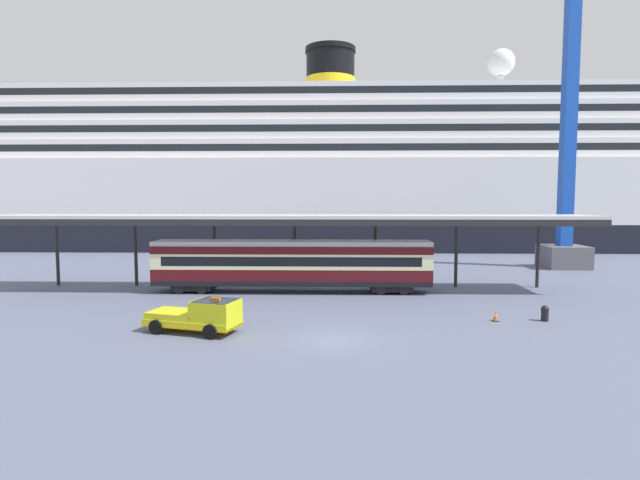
{
  "coord_description": "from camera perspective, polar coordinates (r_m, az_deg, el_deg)",
  "views": [
    {
      "loc": [
        -0.07,
        -25.81,
        7.34
      ],
      "look_at": [
        -1.0,
        9.59,
        4.5
      ],
      "focal_mm": 28.17,
      "sensor_mm": 36.0,
      "label": 1
    }
  ],
  "objects": [
    {
      "name": "ground_plane",
      "position": [
        26.83,
        1.63,
        -11.29
      ],
      "size": [
        400.0,
        400.0,
        0.0
      ],
      "primitive_type": "plane",
      "color": "slate"
    },
    {
      "name": "cruise_ship",
      "position": [
        85.9,
        -9.03,
        7.09
      ],
      "size": [
        153.55,
        31.22,
        32.14
      ],
      "color": "black",
      "rests_on": "ground"
    },
    {
      "name": "platform_canopy",
      "position": [
        40.11,
        -3.17,
        2.42
      ],
      "size": [
        47.61,
        5.08,
        6.13
      ],
      "color": "silver",
      "rests_on": "ground"
    },
    {
      "name": "train_carriage",
      "position": [
        39.96,
        -3.19,
        -2.66
      ],
      "size": [
        21.84,
        2.81,
        4.11
      ],
      "color": "black",
      "rests_on": "ground"
    },
    {
      "name": "service_truck",
      "position": [
        28.74,
        -13.39,
        -8.3
      ],
      "size": [
        5.55,
        3.36,
        2.02
      ],
      "color": "yellow",
      "rests_on": "ground"
    },
    {
      "name": "traffic_cone_near",
      "position": [
        32.92,
        -11.29,
        -7.83
      ],
      "size": [
        0.36,
        0.36,
        0.64
      ],
      "color": "black",
      "rests_on": "ground"
    },
    {
      "name": "traffic_cone_mid",
      "position": [
        32.5,
        19.31,
        -8.18
      ],
      "size": [
        0.36,
        0.36,
        0.61
      ],
      "color": "black",
      "rests_on": "ground"
    },
    {
      "name": "dockside_crane",
      "position": [
        61.25,
        27.25,
        13.02
      ],
      "size": [
        16.84,
        4.4,
        55.19
      ],
      "color": "#595960",
      "rests_on": "ground"
    },
    {
      "name": "quay_bollard",
      "position": [
        33.61,
        24.19,
        -7.54
      ],
      "size": [
        0.48,
        0.48,
        0.96
      ],
      "color": "black",
      "rests_on": "ground"
    }
  ]
}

